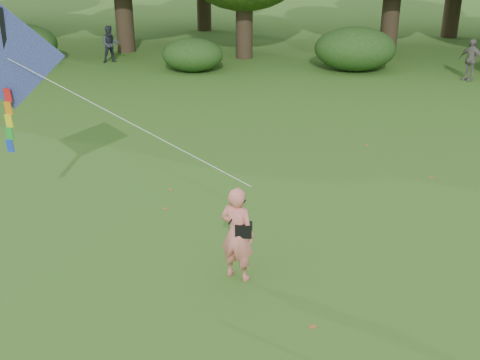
# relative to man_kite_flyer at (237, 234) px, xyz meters

# --- Properties ---
(ground) EXTENTS (100.00, 100.00, 0.00)m
(ground) POSITION_rel_man_kite_flyer_xyz_m (0.53, -0.91, -0.91)
(ground) COLOR #265114
(ground) RESTS_ON ground
(man_kite_flyer) EXTENTS (0.78, 0.67, 1.82)m
(man_kite_flyer) POSITION_rel_man_kite_flyer_xyz_m (0.00, 0.00, 0.00)
(man_kite_flyer) COLOR #ED7A6F
(man_kite_flyer) RESTS_ON ground
(bystander_left) EXTENTS (1.01, 0.92, 1.67)m
(bystander_left) POSITION_rel_man_kite_flyer_xyz_m (-7.49, 17.54, -0.08)
(bystander_left) COLOR #2B2E3A
(bystander_left) RESTS_ON ground
(bystander_right) EXTENTS (0.99, 1.01, 1.70)m
(bystander_right) POSITION_rel_man_kite_flyer_xyz_m (8.07, 15.60, -0.06)
(bystander_right) COLOR slate
(bystander_right) RESTS_ON ground
(crossbody_bag) EXTENTS (0.43, 0.20, 0.72)m
(crossbody_bag) POSITION_rel_man_kite_flyer_xyz_m (0.12, -0.03, 0.12)
(crossbody_bag) COLOR black
(crossbody_bag) RESTS_ON ground
(flying_kite) EXTENTS (5.68, 1.58, 2.93)m
(flying_kite) POSITION_rel_man_kite_flyer_xyz_m (-4.41, 1.18, 2.80)
(flying_kite) COLOR #274DAA
(flying_kite) RESTS_ON ground
(shrub_band) EXTENTS (39.15, 3.22, 1.88)m
(shrub_band) POSITION_rel_man_kite_flyer_xyz_m (-0.19, 16.69, -0.05)
(shrub_band) COLOR #264919
(shrub_band) RESTS_ON ground
(fallen_leaves) EXTENTS (10.89, 12.02, 0.01)m
(fallen_leaves) POSITION_rel_man_kite_flyer_xyz_m (2.26, 1.00, -0.91)
(fallen_leaves) COLOR brown
(fallen_leaves) RESTS_ON ground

